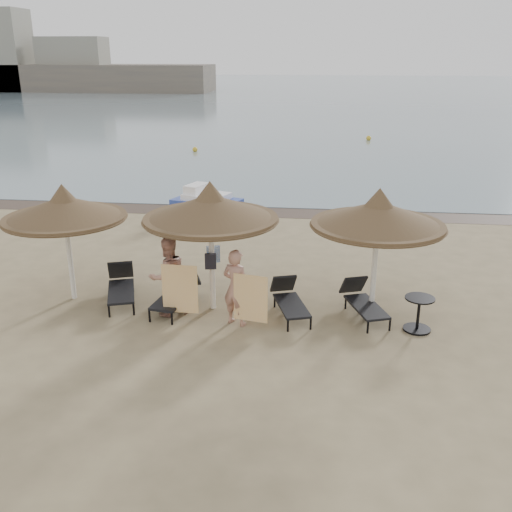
{
  "coord_description": "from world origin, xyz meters",
  "views": [
    {
      "loc": [
        2.56,
        -11.47,
        5.71
      ],
      "look_at": [
        1.07,
        1.2,
        1.15
      ],
      "focal_mm": 40.0,
      "sensor_mm": 36.0,
      "label": 1
    }
  ],
  "objects_px": {
    "person_left": "(168,270)",
    "person_right": "(236,281)",
    "pedal_boat": "(206,204)",
    "lounger_near_left": "(177,292)",
    "palapa_right": "(378,215)",
    "palapa_center": "(210,208)",
    "side_table": "(418,315)",
    "lounger_far_right": "(362,300)",
    "lounger_far_left": "(121,285)",
    "lounger_near_right": "(289,299)",
    "palapa_left": "(64,208)"
  },
  "relations": [
    {
      "from": "person_left",
      "to": "person_right",
      "type": "distance_m",
      "value": 1.63
    },
    {
      "from": "person_left",
      "to": "pedal_boat",
      "type": "bearing_deg",
      "value": -122.1
    },
    {
      "from": "pedal_boat",
      "to": "lounger_near_left",
      "type": "bearing_deg",
      "value": -63.21
    },
    {
      "from": "palapa_right",
      "to": "lounger_near_left",
      "type": "distance_m",
      "value": 4.98
    },
    {
      "from": "palapa_center",
      "to": "person_right",
      "type": "bearing_deg",
      "value": -48.57
    },
    {
      "from": "lounger_near_left",
      "to": "person_right",
      "type": "xyz_separation_m",
      "value": [
        1.53,
        -0.78,
        0.65
      ]
    },
    {
      "from": "palapa_center",
      "to": "side_table",
      "type": "relative_size",
      "value": 4.01
    },
    {
      "from": "lounger_far_right",
      "to": "person_right",
      "type": "height_order",
      "value": "person_right"
    },
    {
      "from": "pedal_boat",
      "to": "lounger_far_left",
      "type": "bearing_deg",
      "value": -73.63
    },
    {
      "from": "lounger_far_left",
      "to": "lounger_near_right",
      "type": "height_order",
      "value": "lounger_far_left"
    },
    {
      "from": "lounger_far_left",
      "to": "pedal_boat",
      "type": "height_order",
      "value": "pedal_boat"
    },
    {
      "from": "palapa_left",
      "to": "person_left",
      "type": "distance_m",
      "value": 2.91
    },
    {
      "from": "palapa_center",
      "to": "lounger_far_left",
      "type": "relative_size",
      "value": 1.61
    },
    {
      "from": "palapa_center",
      "to": "pedal_boat",
      "type": "height_order",
      "value": "palapa_center"
    },
    {
      "from": "lounger_far_left",
      "to": "lounger_near_right",
      "type": "relative_size",
      "value": 1.07
    },
    {
      "from": "lounger_far_right",
      "to": "lounger_far_left",
      "type": "bearing_deg",
      "value": 158.43
    },
    {
      "from": "palapa_center",
      "to": "lounger_far_left",
      "type": "height_order",
      "value": "palapa_center"
    },
    {
      "from": "palapa_left",
      "to": "pedal_boat",
      "type": "height_order",
      "value": "palapa_left"
    },
    {
      "from": "palapa_right",
      "to": "lounger_near_right",
      "type": "relative_size",
      "value": 1.67
    },
    {
      "from": "palapa_left",
      "to": "palapa_right",
      "type": "distance_m",
      "value": 7.21
    },
    {
      "from": "palapa_left",
      "to": "person_right",
      "type": "distance_m",
      "value": 4.46
    },
    {
      "from": "person_left",
      "to": "person_right",
      "type": "height_order",
      "value": "person_left"
    },
    {
      "from": "lounger_near_left",
      "to": "side_table",
      "type": "xyz_separation_m",
      "value": [
        5.49,
        -0.63,
        -0.0
      ]
    },
    {
      "from": "lounger_near_left",
      "to": "person_right",
      "type": "distance_m",
      "value": 1.84
    },
    {
      "from": "palapa_left",
      "to": "lounger_far_left",
      "type": "bearing_deg",
      "value": 3.88
    },
    {
      "from": "palapa_left",
      "to": "person_right",
      "type": "bearing_deg",
      "value": -12.48
    },
    {
      "from": "lounger_near_left",
      "to": "lounger_near_right",
      "type": "bearing_deg",
      "value": 7.23
    },
    {
      "from": "side_table",
      "to": "person_left",
      "type": "bearing_deg",
      "value": 178.23
    },
    {
      "from": "palapa_left",
      "to": "lounger_near_left",
      "type": "relative_size",
      "value": 1.54
    },
    {
      "from": "lounger_far_left",
      "to": "lounger_near_left",
      "type": "xyz_separation_m",
      "value": [
        1.46,
        -0.22,
        -0.0
      ]
    },
    {
      "from": "person_right",
      "to": "pedal_boat",
      "type": "height_order",
      "value": "person_right"
    },
    {
      "from": "palapa_center",
      "to": "pedal_boat",
      "type": "relative_size",
      "value": 1.13
    },
    {
      "from": "lounger_far_left",
      "to": "side_table",
      "type": "relative_size",
      "value": 2.49
    },
    {
      "from": "lounger_near_right",
      "to": "person_left",
      "type": "distance_m",
      "value": 2.85
    },
    {
      "from": "person_right",
      "to": "lounger_far_right",
      "type": "bearing_deg",
      "value": -140.56
    },
    {
      "from": "lounger_far_left",
      "to": "side_table",
      "type": "distance_m",
      "value": 7.0
    },
    {
      "from": "pedal_boat",
      "to": "palapa_right",
      "type": "bearing_deg",
      "value": -35.18
    },
    {
      "from": "lounger_near_left",
      "to": "person_left",
      "type": "relative_size",
      "value": 0.87
    },
    {
      "from": "lounger_far_right",
      "to": "person_left",
      "type": "xyz_separation_m",
      "value": [
        -4.41,
        -0.5,
        0.73
      ]
    },
    {
      "from": "lounger_far_left",
      "to": "palapa_left",
      "type": "bearing_deg",
      "value": 165.05
    },
    {
      "from": "palapa_left",
      "to": "palapa_right",
      "type": "bearing_deg",
      "value": -0.07
    },
    {
      "from": "lounger_far_right",
      "to": "person_right",
      "type": "distance_m",
      "value": 3.0
    },
    {
      "from": "lounger_far_right",
      "to": "side_table",
      "type": "xyz_separation_m",
      "value": [
        1.15,
        -0.67,
        0.02
      ]
    },
    {
      "from": "lounger_far_left",
      "to": "pedal_boat",
      "type": "bearing_deg",
      "value": 67.35
    },
    {
      "from": "lounger_far_left",
      "to": "person_right",
      "type": "distance_m",
      "value": 3.22
    },
    {
      "from": "palapa_right",
      "to": "person_right",
      "type": "bearing_deg",
      "value": -163.18
    },
    {
      "from": "lounger_far_left",
      "to": "person_right",
      "type": "xyz_separation_m",
      "value": [
        2.99,
        -1.01,
        0.65
      ]
    },
    {
      "from": "side_table",
      "to": "pedal_boat",
      "type": "xyz_separation_m",
      "value": [
        -6.43,
        8.72,
        0.05
      ]
    },
    {
      "from": "person_left",
      "to": "lounger_near_left",
      "type": "bearing_deg",
      "value": -136.57
    },
    {
      "from": "palapa_left",
      "to": "lounger_far_right",
      "type": "distance_m",
      "value": 7.25
    }
  ]
}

